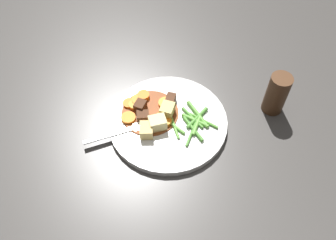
# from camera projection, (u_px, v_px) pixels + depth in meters

# --- Properties ---
(ground_plane) EXTENTS (3.00, 3.00, 0.00)m
(ground_plane) POSITION_uv_depth(u_px,v_px,m) (168.00, 124.00, 0.82)
(ground_plane) COLOR #423F3D
(dinner_plate) EXTENTS (0.27, 0.27, 0.02)m
(dinner_plate) POSITION_uv_depth(u_px,v_px,m) (168.00, 122.00, 0.81)
(dinner_plate) COLOR white
(dinner_plate) RESTS_ON ground_plane
(stew_sauce) EXTENTS (0.13, 0.13, 0.00)m
(stew_sauce) POSITION_uv_depth(u_px,v_px,m) (150.00, 112.00, 0.81)
(stew_sauce) COLOR brown
(stew_sauce) RESTS_ON dinner_plate
(carrot_slice_0) EXTENTS (0.04, 0.04, 0.01)m
(carrot_slice_0) POSITION_uv_depth(u_px,v_px,m) (134.00, 106.00, 0.82)
(carrot_slice_0) COLOR orange
(carrot_slice_0) RESTS_ON dinner_plate
(carrot_slice_1) EXTENTS (0.03, 0.03, 0.01)m
(carrot_slice_1) POSITION_uv_depth(u_px,v_px,m) (161.00, 118.00, 0.80)
(carrot_slice_1) COLOR orange
(carrot_slice_1) RESTS_ON dinner_plate
(carrot_slice_2) EXTENTS (0.03, 0.03, 0.01)m
(carrot_slice_2) POSITION_uv_depth(u_px,v_px,m) (138.00, 101.00, 0.83)
(carrot_slice_2) COLOR orange
(carrot_slice_2) RESTS_ON dinner_plate
(carrot_slice_3) EXTENTS (0.03, 0.03, 0.01)m
(carrot_slice_3) POSITION_uv_depth(u_px,v_px,m) (143.00, 96.00, 0.84)
(carrot_slice_3) COLOR orange
(carrot_slice_3) RESTS_ON dinner_plate
(carrot_slice_4) EXTENTS (0.04, 0.04, 0.01)m
(carrot_slice_4) POSITION_uv_depth(u_px,v_px,m) (129.00, 103.00, 0.83)
(carrot_slice_4) COLOR orange
(carrot_slice_4) RESTS_ON dinner_plate
(carrot_slice_5) EXTENTS (0.03, 0.03, 0.01)m
(carrot_slice_5) POSITION_uv_depth(u_px,v_px,m) (128.00, 118.00, 0.80)
(carrot_slice_5) COLOR orange
(carrot_slice_5) RESTS_ON dinner_plate
(carrot_slice_6) EXTENTS (0.04, 0.04, 0.01)m
(carrot_slice_6) POSITION_uv_depth(u_px,v_px,m) (167.00, 122.00, 0.79)
(carrot_slice_6) COLOR orange
(carrot_slice_6) RESTS_ON dinner_plate
(carrot_slice_7) EXTENTS (0.05, 0.05, 0.01)m
(carrot_slice_7) POSITION_uv_depth(u_px,v_px,m) (166.00, 103.00, 0.83)
(carrot_slice_7) COLOR orange
(carrot_slice_7) RESTS_ON dinner_plate
(potato_chunk_0) EXTENTS (0.04, 0.05, 0.03)m
(potato_chunk_0) POSITION_uv_depth(u_px,v_px,m) (146.00, 130.00, 0.77)
(potato_chunk_0) COLOR #DBBC6B
(potato_chunk_0) RESTS_ON dinner_plate
(potato_chunk_1) EXTENTS (0.03, 0.04, 0.03)m
(potato_chunk_1) POSITION_uv_depth(u_px,v_px,m) (167.00, 111.00, 0.80)
(potato_chunk_1) COLOR #DBBC6B
(potato_chunk_1) RESTS_ON dinner_plate
(potato_chunk_2) EXTENTS (0.05, 0.05, 0.03)m
(potato_chunk_2) POSITION_uv_depth(u_px,v_px,m) (158.00, 123.00, 0.78)
(potato_chunk_2) COLOR #EAD68C
(potato_chunk_2) RESTS_ON dinner_plate
(meat_chunk_0) EXTENTS (0.03, 0.03, 0.02)m
(meat_chunk_0) POSITION_uv_depth(u_px,v_px,m) (171.00, 99.00, 0.83)
(meat_chunk_0) COLOR #4C2B19
(meat_chunk_0) RESTS_ON dinner_plate
(meat_chunk_1) EXTENTS (0.02, 0.03, 0.02)m
(meat_chunk_1) POSITION_uv_depth(u_px,v_px,m) (139.00, 107.00, 0.81)
(meat_chunk_1) COLOR #4C2B19
(meat_chunk_1) RESTS_ON dinner_plate
(meat_chunk_2) EXTENTS (0.04, 0.03, 0.02)m
(meat_chunk_2) POSITION_uv_depth(u_px,v_px,m) (143.00, 116.00, 0.80)
(meat_chunk_2) COLOR #4C2B19
(meat_chunk_2) RESTS_ON dinner_plate
(green_bean_0) EXTENTS (0.07, 0.05, 0.01)m
(green_bean_0) POSITION_uv_depth(u_px,v_px,m) (198.00, 114.00, 0.81)
(green_bean_0) COLOR #599E38
(green_bean_0) RESTS_ON dinner_plate
(green_bean_1) EXTENTS (0.07, 0.02, 0.01)m
(green_bean_1) POSITION_uv_depth(u_px,v_px,m) (203.00, 121.00, 0.80)
(green_bean_1) COLOR #599E38
(green_bean_1) RESTS_ON dinner_plate
(green_bean_2) EXTENTS (0.07, 0.01, 0.01)m
(green_bean_2) POSITION_uv_depth(u_px,v_px,m) (195.00, 120.00, 0.80)
(green_bean_2) COLOR #66AD42
(green_bean_2) RESTS_ON dinner_plate
(green_bean_3) EXTENTS (0.06, 0.06, 0.01)m
(green_bean_3) POSITION_uv_depth(u_px,v_px,m) (174.00, 125.00, 0.79)
(green_bean_3) COLOR #66AD42
(green_bean_3) RESTS_ON dinner_plate
(green_bean_4) EXTENTS (0.03, 0.07, 0.01)m
(green_bean_4) POSITION_uv_depth(u_px,v_px,m) (197.00, 118.00, 0.80)
(green_bean_4) COLOR #4C8E33
(green_bean_4) RESTS_ON dinner_plate
(green_bean_5) EXTENTS (0.07, 0.05, 0.01)m
(green_bean_5) POSITION_uv_depth(u_px,v_px,m) (192.00, 130.00, 0.78)
(green_bean_5) COLOR #4C8E33
(green_bean_5) RESTS_ON dinner_plate
(green_bean_6) EXTENTS (0.01, 0.08, 0.01)m
(green_bean_6) POSITION_uv_depth(u_px,v_px,m) (192.00, 133.00, 0.78)
(green_bean_6) COLOR #4C8E33
(green_bean_6) RESTS_ON dinner_plate
(green_bean_7) EXTENTS (0.08, 0.03, 0.01)m
(green_bean_7) POSITION_uv_depth(u_px,v_px,m) (171.00, 123.00, 0.79)
(green_bean_7) COLOR #66AD42
(green_bean_7) RESTS_ON dinner_plate
(green_bean_8) EXTENTS (0.01, 0.06, 0.01)m
(green_bean_8) POSITION_uv_depth(u_px,v_px,m) (197.00, 125.00, 0.79)
(green_bean_8) COLOR #66AD42
(green_bean_8) RESTS_ON dinner_plate
(green_bean_9) EXTENTS (0.07, 0.04, 0.01)m
(green_bean_9) POSITION_uv_depth(u_px,v_px,m) (192.00, 118.00, 0.80)
(green_bean_9) COLOR #4C8E33
(green_bean_9) RESTS_ON dinner_plate
(fork) EXTENTS (0.13, 0.14, 0.00)m
(fork) POSITION_uv_depth(u_px,v_px,m) (124.00, 131.00, 0.78)
(fork) COLOR silver
(fork) RESTS_ON dinner_plate
(pepper_mill) EXTENTS (0.05, 0.05, 0.11)m
(pepper_mill) POSITION_uv_depth(u_px,v_px,m) (277.00, 94.00, 0.80)
(pepper_mill) COLOR #4C2D19
(pepper_mill) RESTS_ON ground_plane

